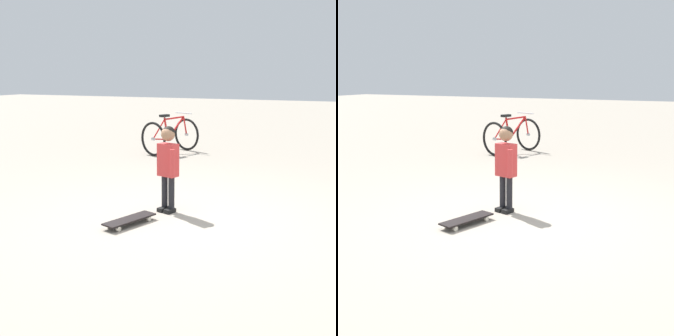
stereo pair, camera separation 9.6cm
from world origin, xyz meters
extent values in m
plane|color=#9E9384|center=(0.00, 0.00, 0.00)|extent=(50.00, 50.00, 0.00)
cylinder|color=black|center=(-0.30, 0.17, 0.24)|extent=(0.08, 0.08, 0.42)
cube|color=black|center=(-0.31, 0.14, 0.03)|extent=(0.12, 0.17, 0.05)
cylinder|color=black|center=(-0.41, 0.20, 0.24)|extent=(0.08, 0.08, 0.42)
cube|color=black|center=(-0.42, 0.17, 0.03)|extent=(0.12, 0.17, 0.05)
cube|color=#D13838|center=(-0.36, 0.18, 0.65)|extent=(0.27, 0.20, 0.40)
cylinder|color=#D13838|center=(-0.24, 0.04, 0.65)|extent=(0.06, 0.06, 0.32)
cylinder|color=#D13838|center=(-0.49, 0.29, 0.65)|extent=(0.06, 0.06, 0.32)
sphere|color=#9E7051|center=(-0.36, 0.18, 0.96)|extent=(0.17, 0.17, 0.17)
sphere|color=black|center=(-0.35, 0.19, 0.98)|extent=(0.16, 0.16, 0.16)
cube|color=black|center=(-0.55, -0.45, 0.07)|extent=(0.39, 0.70, 0.02)
cube|color=#B7B7BC|center=(-0.62, -0.68, 0.05)|extent=(0.11, 0.06, 0.02)
cube|color=#B7B7BC|center=(-0.47, -0.23, 0.05)|extent=(0.11, 0.06, 0.02)
cylinder|color=beige|center=(-0.55, -0.70, 0.03)|extent=(0.05, 0.06, 0.06)
cylinder|color=beige|center=(-0.69, -0.65, 0.03)|extent=(0.05, 0.06, 0.06)
cylinder|color=beige|center=(-0.40, -0.25, 0.03)|extent=(0.05, 0.06, 0.06)
cylinder|color=beige|center=(-0.55, -0.21, 0.03)|extent=(0.05, 0.06, 0.06)
torus|color=black|center=(-1.85, 4.54, 0.36)|extent=(0.68, 0.30, 0.71)
torus|color=black|center=(-2.21, 3.58, 0.36)|extent=(0.68, 0.30, 0.71)
cylinder|color=#B7B7BC|center=(-1.85, 4.54, 0.36)|extent=(0.08, 0.08, 0.06)
cylinder|color=#B7B7BC|center=(-2.21, 3.58, 0.36)|extent=(0.08, 0.08, 0.06)
cylinder|color=red|center=(-1.98, 4.21, 0.53)|extent=(0.22, 0.50, 0.48)
cylinder|color=red|center=(-1.99, 4.17, 0.75)|extent=(0.24, 0.57, 0.06)
cylinder|color=red|center=(-2.08, 3.94, 0.54)|extent=(0.09, 0.14, 0.48)
cylinder|color=red|center=(-2.14, 3.78, 0.33)|extent=(0.18, 0.42, 0.08)
cylinder|color=red|center=(-2.15, 3.73, 0.55)|extent=(0.15, 0.34, 0.40)
cylinder|color=red|center=(-1.87, 4.49, 0.56)|extent=(0.08, 0.13, 0.41)
cube|color=black|center=(-2.10, 3.89, 0.82)|extent=(0.17, 0.24, 0.05)
cylinder|color=#B7B7BC|center=(-1.89, 4.44, 0.84)|extent=(0.44, 0.18, 0.02)
camera|label=1|loc=(1.84, -4.72, 1.67)|focal=48.35mm
camera|label=2|loc=(1.93, -4.68, 1.67)|focal=48.35mm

